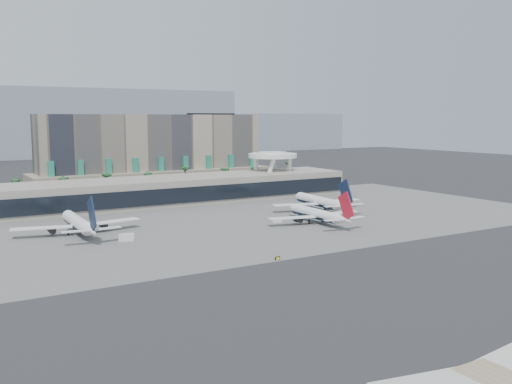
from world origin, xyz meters
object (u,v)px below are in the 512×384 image
service_vehicle_a (126,237)px  service_vehicle_b (277,220)px  airliner_left (79,223)px  airliner_centre (317,214)px  taxiway_sign (278,258)px  airliner_right (320,201)px

service_vehicle_a → service_vehicle_b: bearing=19.7°
airliner_left → service_vehicle_b: airliner_left is taller
airliner_centre → taxiway_sign: 59.08m
airliner_centre → service_vehicle_a: bearing=176.1°
airliner_right → service_vehicle_b: bearing=-151.0°
service_vehicle_b → taxiway_sign: 58.30m
airliner_right → taxiway_sign: airliner_right is taller
service_vehicle_a → airliner_left: bearing=137.0°
airliner_left → airliner_right: bearing=0.2°
airliner_left → taxiway_sign: (39.57, -65.24, -3.52)m
airliner_centre → airliner_right: bearing=52.4°
airliner_left → taxiway_sign: size_ratio=22.78×
airliner_right → service_vehicle_a: size_ratio=9.11×
airliner_centre → airliner_right: (19.61, 24.09, 0.32)m
airliner_right → taxiway_sign: 89.88m
airliner_centre → taxiway_sign: bearing=-136.4°
airliner_right → service_vehicle_a: (-92.30, -17.14, -2.73)m
airliner_right → taxiway_sign: size_ratio=22.58×
airliner_centre → airliner_right: size_ratio=0.92×
taxiway_sign → airliner_centre: bearing=23.3°
airliner_left → service_vehicle_a: size_ratio=9.19×
airliner_left → airliner_centre: size_ratio=1.10×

